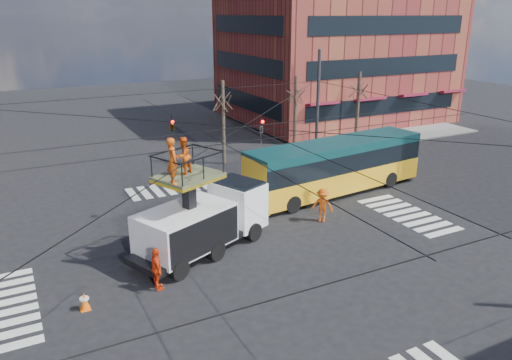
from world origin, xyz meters
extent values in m
plane|color=black|center=(0.00, 0.00, 0.00)|extent=(120.00, 120.00, 0.00)
cube|color=slate|center=(21.00, 21.00, 0.06)|extent=(18.00, 18.00, 0.12)
cube|color=maroon|center=(22.00, 24.00, 7.00)|extent=(20.00, 16.00, 14.00)
cube|color=black|center=(22.00, 16.00, 2.45)|extent=(17.00, 0.12, 1.58)
cube|color=black|center=(12.00, 24.00, 2.45)|extent=(0.12, 13.60, 1.58)
cube|color=black|center=(22.00, 16.00, 5.95)|extent=(17.00, 0.12, 1.57)
cube|color=black|center=(12.00, 24.00, 5.95)|extent=(0.12, 13.60, 1.57)
cube|color=black|center=(22.00, 16.00, 9.45)|extent=(17.00, 0.12, 1.57)
cube|color=black|center=(12.00, 24.00, 9.45)|extent=(0.12, 13.60, 1.57)
cylinder|color=#2D2D30|center=(12.00, 12.00, 4.00)|extent=(0.24, 0.24, 8.00)
cylinder|color=black|center=(0.00, 12.00, 5.70)|extent=(24.00, 0.03, 0.03)
cylinder|color=black|center=(0.00, -12.00, 5.70)|extent=(24.00, 0.03, 0.03)
cylinder|color=black|center=(12.00, 0.00, 5.70)|extent=(0.03, 24.00, 0.03)
cylinder|color=black|center=(0.00, 0.00, 5.90)|extent=(24.02, 24.02, 0.03)
cylinder|color=black|center=(0.00, 0.00, 5.90)|extent=(24.02, 24.02, 0.03)
cylinder|color=black|center=(0.00, -1.20, 5.60)|extent=(24.00, 0.03, 0.03)
cylinder|color=black|center=(0.00, 1.20, 5.60)|extent=(24.00, 0.03, 0.03)
cylinder|color=black|center=(-1.20, 0.00, 5.50)|extent=(0.03, 24.00, 0.03)
cylinder|color=black|center=(1.20, 0.00, 5.50)|extent=(0.03, 24.00, 0.03)
imported|color=black|center=(2.50, 3.00, 5.10)|extent=(0.16, 0.20, 1.00)
imported|color=black|center=(-1.50, 5.00, 5.35)|extent=(0.26, 1.24, 0.50)
cylinder|color=#382B21|center=(5.00, 13.50, 3.00)|extent=(0.24, 0.24, 6.00)
cylinder|color=#382B21|center=(11.00, 13.50, 3.00)|extent=(0.24, 0.24, 6.00)
cylinder|color=#382B21|center=(17.00, 13.50, 3.00)|extent=(0.24, 0.24, 6.00)
cube|color=black|center=(-1.66, 1.04, 0.55)|extent=(7.30, 4.79, 0.30)
cube|color=white|center=(0.73, 2.07, 1.55)|extent=(2.60, 2.92, 2.20)
cube|color=black|center=(0.73, 2.07, 2.35)|extent=(2.38, 2.74, 0.80)
cube|color=white|center=(-2.48, 0.69, 1.45)|extent=(4.85, 3.96, 1.80)
cylinder|color=black|center=(1.00, 0.94, 0.45)|extent=(0.97, 0.68, 0.90)
cylinder|color=black|center=(0.09, 3.05, 0.45)|extent=(0.97, 0.68, 0.90)
cylinder|color=black|center=(-1.39, -0.09, 0.45)|extent=(0.97, 0.68, 0.90)
cylinder|color=black|center=(-2.29, 2.02, 0.45)|extent=(0.97, 0.68, 0.90)
cylinder|color=black|center=(-3.41, -0.96, 0.45)|extent=(0.97, 0.68, 0.90)
cylinder|color=black|center=(-4.32, 1.15, 0.45)|extent=(0.97, 0.68, 0.90)
cube|color=black|center=(-2.21, 0.81, 2.61)|extent=(0.59, 0.59, 2.41)
cube|color=#444E2E|center=(-2.21, 0.81, 3.81)|extent=(3.22, 2.96, 0.12)
cube|color=yellow|center=(-2.21, 0.81, 3.69)|extent=(3.22, 2.96, 0.12)
imported|color=#D34D0D|center=(-3.12, 0.01, 4.83)|extent=(0.53, 0.74, 1.92)
imported|color=#D34D0D|center=(-2.33, 1.00, 4.69)|extent=(1.00, 0.94, 1.63)
cube|color=orange|center=(8.53, 4.72, 0.95)|extent=(12.09, 3.88, 1.30)
cube|color=black|center=(8.53, 4.72, 2.15)|extent=(12.09, 3.83, 1.10)
cube|color=#0C3437|center=(8.53, 4.72, 2.95)|extent=(12.09, 3.88, 0.50)
cube|color=orange|center=(2.72, 4.08, 1.60)|extent=(0.52, 2.48, 2.80)
cube|color=orange|center=(14.33, 5.36, 1.60)|extent=(0.52, 2.48, 2.80)
cube|color=black|center=(2.67, 4.08, 0.45)|extent=(0.43, 2.60, 0.30)
cube|color=gold|center=(2.82, 4.09, 2.85)|extent=(0.27, 1.60, 0.35)
cylinder|color=black|center=(4.52, 3.09, 0.50)|extent=(1.03, 0.41, 1.00)
cylinder|color=black|center=(4.27, 5.44, 0.50)|extent=(1.03, 0.41, 1.00)
cylinder|color=black|center=(12.20, 3.94, 0.50)|extent=(1.03, 0.41, 1.00)
cylinder|color=black|center=(11.94, 6.28, 0.50)|extent=(1.03, 0.41, 1.00)
cone|color=#FF660A|center=(-7.26, -1.48, 0.36)|extent=(0.36, 0.36, 0.71)
imported|color=red|center=(-4.43, -1.33, 0.90)|extent=(0.45, 1.06, 1.80)
imported|color=#CE4B0D|center=(5.30, 1.38, 0.91)|extent=(1.28, 1.32, 1.81)
camera|label=1|loc=(-8.95, -18.69, 10.53)|focal=35.00mm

